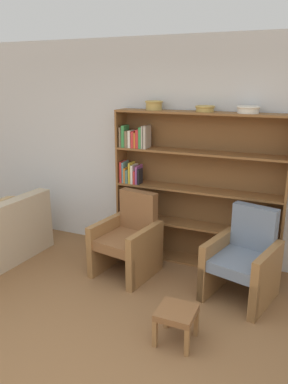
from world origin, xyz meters
name	(u,v)px	position (x,y,z in m)	size (l,w,h in m)	color
wall_back	(181,152)	(0.00, 2.68, 1.38)	(12.00, 0.06, 2.75)	silver
bookshelf	(184,189)	(0.11, 2.51, 0.94)	(2.07, 0.30, 1.89)	brown
bowl_slate	(154,105)	(-0.30, 2.49, 1.96)	(0.22, 0.22, 0.11)	tan
bowl_terracotta	(205,108)	(0.33, 2.49, 1.93)	(0.23, 0.23, 0.07)	tan
bowl_cream	(248,109)	(0.81, 2.49, 1.94)	(0.25, 0.25, 0.08)	silver
armchair_leather	(128,239)	(-0.39, 1.92, 0.42)	(0.74, 0.78, 0.96)	olive
armchair_cushioned	(243,260)	(0.96, 1.92, 0.42)	(0.79, 0.82, 0.96)	olive
footstool	(176,316)	(0.55, 0.94, 0.26)	(0.33, 0.33, 0.32)	olive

